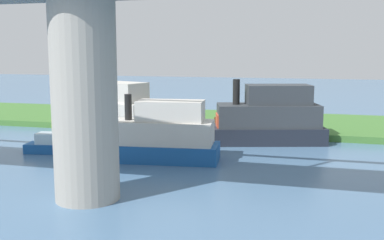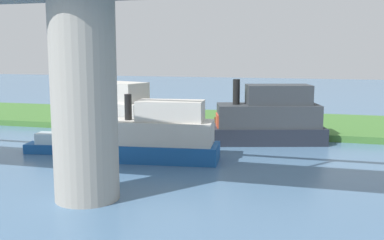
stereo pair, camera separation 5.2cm
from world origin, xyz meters
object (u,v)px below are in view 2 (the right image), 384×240
Objects in this scene: skiff_small at (158,136)px; motorboat_red at (108,115)px; person_on_bank at (223,117)px; pontoon_yellow at (54,145)px; mooring_post at (215,123)px; riverboat_paddlewheel at (265,119)px; bridge_pylon at (84,101)px.

motorboat_red is (6.27, -6.18, 0.25)m from skiff_small.
pontoon_yellow is at bearing 49.81° from person_on_bank.
mooring_post is (0.30, 1.73, -0.24)m from person_on_bank.
person_on_bank is 11.14m from skiff_small.
mooring_post is 4.75m from riverboat_paddlewheel.
mooring_post is at bearing -134.22° from pontoon_yellow.
skiff_small is at bearing 178.38° from pontoon_yellow.
pontoon_yellow is at bearing -1.62° from skiff_small.
bridge_pylon is 6.39× the size of person_on_bank.
mooring_post is 9.40m from skiff_small.
person_on_bank is 0.15× the size of riverboat_paddlewheel.
mooring_post is 0.11× the size of skiff_small.
person_on_bank is 1.51× the size of mooring_post.
skiff_small reaches higher than person_on_bank.
riverboat_paddlewheel is 2.32× the size of pontoon_yellow.
motorboat_red reaches higher than riverboat_paddlewheel.
motorboat_red reaches higher than person_on_bank.
person_on_bank is 14.14m from pontoon_yellow.
motorboat_red is at bearing -44.59° from skiff_small.
pontoon_yellow is 6.20m from motorboat_red.
skiff_small reaches higher than mooring_post.
bridge_pylon is 1.09× the size of skiff_small.
bridge_pylon reaches higher than riverboat_paddlewheel.
person_on_bank is 0.14× the size of motorboat_red.
skiff_small is at bearing 51.42° from riverboat_paddlewheel.
person_on_bank is at bearing -130.19° from pontoon_yellow.
riverboat_paddlewheel is 9.09m from skiff_small.
bridge_pylon reaches higher than skiff_small.
skiff_small is (-0.62, -7.78, -2.95)m from bridge_pylon.
bridge_pylon is at bearing 67.09° from riverboat_paddlewheel.
riverboat_paddlewheel reaches higher than skiff_small.
motorboat_red is at bearing -99.87° from pontoon_yellow.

